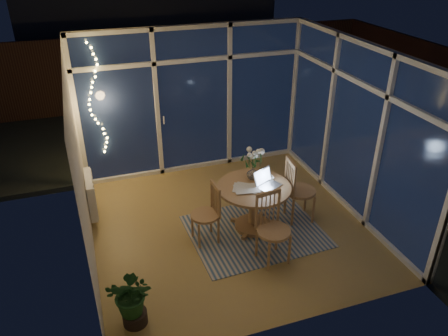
{
  "coord_description": "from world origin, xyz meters",
  "views": [
    {
      "loc": [
        -1.83,
        -5.08,
        3.93
      ],
      "look_at": [
        -0.02,
        0.25,
        0.86
      ],
      "focal_mm": 35.0,
      "sensor_mm": 36.0,
      "label": 1
    }
  ],
  "objects_px": {
    "chair_front": "(274,230)",
    "laptop": "(269,179)",
    "chair_right": "(301,189)",
    "dining_table": "(253,208)",
    "potted_plant": "(132,298)",
    "flower_vase": "(253,173)",
    "chair_left": "(205,214)"
  },
  "relations": [
    {
      "from": "chair_left",
      "to": "chair_front",
      "type": "xyz_separation_m",
      "value": [
        0.73,
        -0.7,
        0.05
      ]
    },
    {
      "from": "dining_table",
      "to": "potted_plant",
      "type": "distance_m",
      "value": 2.31
    },
    {
      "from": "chair_left",
      "to": "chair_right",
      "type": "relative_size",
      "value": 0.87
    },
    {
      "from": "chair_left",
      "to": "chair_right",
      "type": "distance_m",
      "value": 1.52
    },
    {
      "from": "dining_table",
      "to": "chair_right",
      "type": "relative_size",
      "value": 1.01
    },
    {
      "from": "dining_table",
      "to": "chair_left",
      "type": "distance_m",
      "value": 0.77
    },
    {
      "from": "laptop",
      "to": "flower_vase",
      "type": "xyz_separation_m",
      "value": [
        -0.14,
        0.28,
        -0.02
      ]
    },
    {
      "from": "flower_vase",
      "to": "potted_plant",
      "type": "bearing_deg",
      "value": -143.98
    },
    {
      "from": "potted_plant",
      "to": "chair_front",
      "type": "bearing_deg",
      "value": 14.28
    },
    {
      "from": "laptop",
      "to": "chair_front",
      "type": "bearing_deg",
      "value": -134.72
    },
    {
      "from": "chair_left",
      "to": "flower_vase",
      "type": "height_order",
      "value": "flower_vase"
    },
    {
      "from": "chair_front",
      "to": "laptop",
      "type": "relative_size",
      "value": 2.94
    },
    {
      "from": "dining_table",
      "to": "chair_front",
      "type": "bearing_deg",
      "value": -91.9
    },
    {
      "from": "dining_table",
      "to": "chair_left",
      "type": "xyz_separation_m",
      "value": [
        -0.76,
        -0.06,
        0.1
      ]
    },
    {
      "from": "chair_front",
      "to": "laptop",
      "type": "xyz_separation_m",
      "value": [
        0.22,
        0.69,
        0.34
      ]
    },
    {
      "from": "chair_left",
      "to": "chair_right",
      "type": "height_order",
      "value": "chair_right"
    },
    {
      "from": "chair_front",
      "to": "laptop",
      "type": "bearing_deg",
      "value": 65.09
    },
    {
      "from": "chair_front",
      "to": "flower_vase",
      "type": "height_order",
      "value": "chair_front"
    },
    {
      "from": "chair_front",
      "to": "laptop",
      "type": "height_order",
      "value": "chair_front"
    },
    {
      "from": "flower_vase",
      "to": "potted_plant",
      "type": "distance_m",
      "value": 2.52
    },
    {
      "from": "laptop",
      "to": "potted_plant",
      "type": "height_order",
      "value": "laptop"
    },
    {
      "from": "chair_right",
      "to": "laptop",
      "type": "bearing_deg",
      "value": 103.7
    },
    {
      "from": "chair_right",
      "to": "potted_plant",
      "type": "relative_size",
      "value": 1.37
    },
    {
      "from": "chair_right",
      "to": "chair_front",
      "type": "distance_m",
      "value": 1.09
    },
    {
      "from": "chair_front",
      "to": "flower_vase",
      "type": "bearing_deg",
      "value": 77.8
    },
    {
      "from": "chair_left",
      "to": "flower_vase",
      "type": "xyz_separation_m",
      "value": [
        0.82,
        0.27,
        0.37
      ]
    },
    {
      "from": "dining_table",
      "to": "laptop",
      "type": "bearing_deg",
      "value": -19.01
    },
    {
      "from": "chair_right",
      "to": "chair_front",
      "type": "height_order",
      "value": "chair_right"
    },
    {
      "from": "chair_right",
      "to": "flower_vase",
      "type": "height_order",
      "value": "chair_right"
    },
    {
      "from": "laptop",
      "to": "dining_table",
      "type": "bearing_deg",
      "value": 134.13
    },
    {
      "from": "dining_table",
      "to": "flower_vase",
      "type": "relative_size",
      "value": 5.04
    },
    {
      "from": "chair_left",
      "to": "laptop",
      "type": "height_order",
      "value": "laptop"
    }
  ]
}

